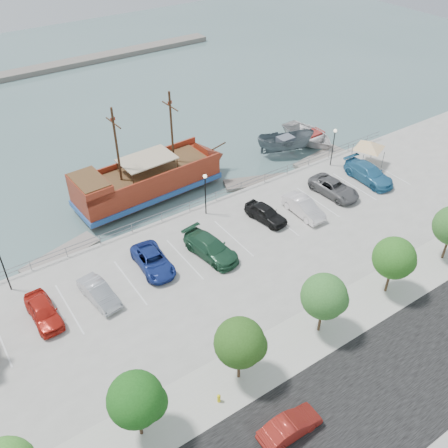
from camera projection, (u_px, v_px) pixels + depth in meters
ground at (246, 259)px, 43.23m from camera, size 160.00×160.00×0.00m
street at (394, 383)px, 32.06m from camera, size 100.00×8.00×0.04m
sidewalk at (329, 324)px, 36.02m from camera, size 100.00×4.00×0.05m
seawall_railing at (199, 202)px, 47.47m from camera, size 50.00×0.06×1.00m
far_shore at (101, 57)px, 83.79m from camera, size 40.00×3.00×0.80m
pirate_ship at (158, 177)px, 50.54m from camera, size 17.41×5.65×10.89m
patrol_boat at (285, 145)px, 57.24m from camera, size 7.07×4.97×2.56m
speedboat at (308, 137)px, 59.83m from camera, size 5.61×7.67×1.55m
dock_west at (61, 256)px, 43.26m from camera, size 7.31×3.73×0.40m
dock_mid at (257, 182)px, 52.82m from camera, size 7.16×4.38×0.40m
dock_east at (320, 158)px, 56.86m from camera, size 7.22×2.94×0.40m
canopy_tent at (370, 141)px, 52.53m from camera, size 4.98×4.98×3.23m
street_sedan at (290, 427)px, 28.93m from camera, size 4.01×1.46×1.31m
fire_hydrant at (219, 398)px, 30.77m from camera, size 0.23×0.23×0.67m
lamp_post_left at (1, 261)px, 37.09m from camera, size 0.36×0.36×4.28m
lamp_post_mid at (205, 187)px, 45.15m from camera, size 0.36×0.36×4.28m
lamp_post_right at (334, 141)px, 52.32m from camera, size 0.36×0.36×4.28m
tree_b at (139, 400)px, 27.34m from camera, size 3.30×3.20×5.00m
tree_c at (242, 343)px, 30.47m from camera, size 3.30×3.20×5.00m
tree_d at (326, 297)px, 33.61m from camera, size 3.30×3.20×5.00m
tree_e at (396, 259)px, 36.75m from camera, size 3.30×3.20×5.00m
parked_car_a at (43, 311)px, 35.98m from camera, size 1.90×4.54×1.53m
parked_car_b at (99, 293)px, 37.57m from camera, size 2.09×4.46×1.41m
parked_car_c at (153, 261)px, 40.46m from camera, size 2.66×5.19×1.40m
parked_car_d at (211, 248)px, 41.68m from camera, size 3.08×5.78×1.59m
parked_car_e at (266, 213)px, 45.70m from camera, size 2.44×4.57×1.48m
parked_car_f at (304, 207)px, 46.41m from camera, size 1.70×4.75×1.56m
parked_car_g at (334, 188)px, 49.12m from camera, size 2.90×5.48×1.47m
parked_car_h at (369, 173)px, 51.13m from camera, size 2.52×5.83×1.67m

